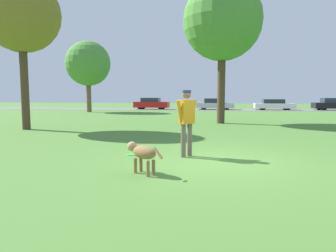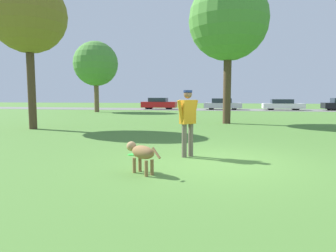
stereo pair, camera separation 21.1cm
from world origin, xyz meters
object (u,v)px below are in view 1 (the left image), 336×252
tree_near_left (21,14)px  parked_car_black (334,104)px  parked_car_red (151,104)px  parked_car_white (274,105)px  parked_car_silver (215,104)px  frisbee (131,155)px  tree_far_left (88,64)px  tree_mid_center (222,21)px  person (187,118)px  dog (142,153)px

tree_near_left → parked_car_black: size_ratio=1.58×
parked_car_red → parked_car_white: (14.33, 0.16, -0.07)m
tree_near_left → parked_car_red: bearing=86.4°
tree_near_left → parked_car_silver: (9.03, 22.55, -4.70)m
frisbee → tree_near_left: 10.05m
tree_far_left → parked_car_red: bearing=56.6°
parked_car_black → parked_car_silver: bearing=-177.3°
frisbee → parked_car_black: (15.66, 28.42, 0.66)m
frisbee → parked_car_silver: size_ratio=0.05×
parked_car_white → tree_mid_center: bearing=-109.4°
tree_mid_center → parked_car_red: bearing=113.7°
person → dog: person is taller
person → frisbee: (-1.51, -0.03, -1.02)m
tree_mid_center → parked_car_silver: bearing=90.8°
tree_near_left → frisbee: bearing=-38.8°
frisbee → parked_car_red: bearing=100.6°
parked_car_white → parked_car_black: size_ratio=0.99×
tree_near_left → parked_car_black: tree_near_left is taller
dog → parked_car_white: bearing=-69.1°
frisbee → tree_mid_center: (2.63, 10.01, 5.81)m
dog → person: bearing=-75.1°
parked_car_black → tree_near_left: bearing=-133.6°
frisbee → parked_car_silver: bearing=85.1°
frisbee → parked_car_white: bearing=72.1°
dog → tree_far_left: bearing=-27.8°
person → tree_far_left: size_ratio=0.25×
dog → parked_car_black: parked_car_black is taller
frisbee → parked_car_white: size_ratio=0.05×
tree_far_left → parked_car_black: tree_far_left is taller
dog → tree_mid_center: 13.15m
dog → parked_car_red: size_ratio=0.22×
person → frisbee: person is taller
parked_car_silver → parked_car_black: (13.27, 0.53, 0.02)m
parked_car_white → parked_car_black: parked_car_black is taller
tree_mid_center → parked_car_black: (13.03, 18.40, -5.14)m
parked_car_red → parked_car_black: bearing=2.6°
person → tree_near_left: bearing=102.9°
tree_far_left → person: bearing=-60.7°
tree_far_left → parked_car_red: (4.82, 7.31, -4.08)m
tree_far_left → parked_car_white: tree_far_left is taller
parked_car_white → parked_car_black: bearing=3.1°
person → dog: (-0.74, -1.87, -0.60)m
dog → parked_car_black: (14.89, 30.26, 0.24)m
person → parked_car_white: size_ratio=0.39×
dog → frisbee: bearing=-30.9°
tree_mid_center → parked_car_white: 19.89m
parked_car_black → dog: bearing=-115.8°
parked_car_red → parked_car_white: size_ratio=0.94×
dog → tree_mid_center: size_ratio=0.11×
dog → frisbee: 2.04m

